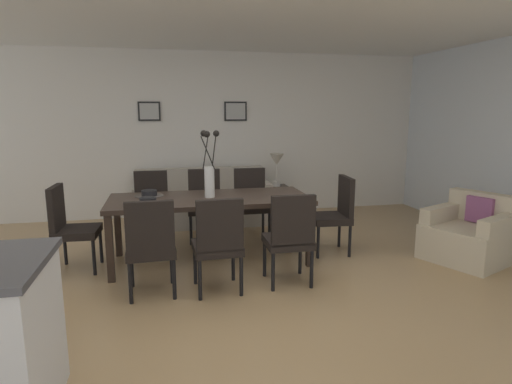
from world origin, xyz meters
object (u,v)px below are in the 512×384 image
(armchair, at_px, (470,235))
(dining_table, at_px, (210,203))
(bowl_near_left, at_px, (148,200))
(dining_chair_mid_right, at_px, (251,200))
(dining_chair_head_west, at_px, (69,224))
(dining_chair_near_left, at_px, (151,243))
(sofa, at_px, (203,204))
(bowl_near_right, at_px, (149,193))
(side_table, at_px, (276,202))
(dining_chair_far_left, at_px, (218,241))
(dining_chair_near_right, at_px, (151,204))
(dining_chair_mid_left, at_px, (290,235))
(framed_picture_left, at_px, (149,111))
(table_lamp, at_px, (277,163))
(dining_chair_head_east, at_px, (336,211))
(dining_chair_far_right, at_px, (205,201))
(framed_picture_center, at_px, (236,111))
(centerpiece_vase, at_px, (209,172))

(armchair, bearing_deg, dining_table, 168.73)
(bowl_near_left, xyz_separation_m, armchair, (3.56, -0.37, -0.49))
(dining_chair_mid_right, xyz_separation_m, dining_chair_head_west, (-2.13, -0.83, 0.00))
(dining_chair_mid_right, height_order, dining_chair_head_west, same)
(dining_chair_near_left, xyz_separation_m, sofa, (0.70, 2.61, -0.23))
(dining_chair_near_left, relative_size, bowl_near_right, 5.41)
(bowl_near_right, relative_size, side_table, 0.33)
(dining_chair_mid_right, xyz_separation_m, sofa, (-0.57, 0.91, -0.23))
(dining_chair_far_left, xyz_separation_m, sofa, (0.09, 2.66, -0.23))
(dining_chair_near_right, distance_m, dining_chair_mid_left, 2.18)
(framed_picture_left, bearing_deg, table_lamp, -15.21)
(sofa, distance_m, side_table, 1.16)
(side_table, bearing_deg, armchair, -54.07)
(dining_chair_far_left, xyz_separation_m, bowl_near_left, (-0.64, 0.69, 0.27))
(bowl_near_right, height_order, sofa, bowl_near_right)
(dining_chair_head_east, bearing_deg, dining_chair_far_right, 148.70)
(dining_chair_mid_right, xyz_separation_m, framed_picture_center, (0.03, 1.40, 1.16))
(dining_chair_near_right, distance_m, bowl_near_right, 0.71)
(dining_chair_mid_left, bearing_deg, dining_chair_near_right, 127.83)
(framed_picture_left, bearing_deg, framed_picture_center, -0.00)
(dining_chair_far_right, distance_m, side_table, 1.49)
(centerpiece_vase, height_order, bowl_near_left, centerpiece_vase)
(dining_chair_near_right, relative_size, side_table, 1.77)
(dining_chair_head_west, xyz_separation_m, centerpiece_vase, (1.49, -0.02, 0.51))
(dining_chair_far_right, relative_size, side_table, 1.77)
(side_table, height_order, framed_picture_center, framed_picture_center)
(bowl_near_left, bearing_deg, dining_chair_head_east, 5.19)
(centerpiece_vase, bearing_deg, table_lamp, 54.65)
(bowl_near_right, relative_size, table_lamp, 0.33)
(dining_table, xyz_separation_m, dining_chair_head_west, (-1.49, 0.02, -0.16))
(dining_chair_far_left, bearing_deg, framed_picture_left, 101.71)
(dining_chair_far_right, bearing_deg, dining_chair_far_left, -91.49)
(armchair, bearing_deg, dining_chair_near_left, -175.74)
(dining_chair_far_right, height_order, dining_chair_head_east, same)
(dining_chair_mid_right, bearing_deg, dining_chair_head_west, -158.78)
(dining_chair_head_west, relative_size, framed_picture_left, 2.74)
(bowl_near_right, bearing_deg, dining_chair_far_left, -60.00)
(dining_chair_far_right, distance_m, bowl_near_left, 1.32)
(framed_picture_left, xyz_separation_m, framed_picture_center, (1.35, -0.00, 0.00))
(bowl_near_right, bearing_deg, armchair, -12.45)
(dining_chair_far_left, distance_m, dining_chair_far_right, 1.78)
(dining_chair_head_west, bearing_deg, framed_picture_left, 69.90)
(dining_chair_far_right, distance_m, table_lamp, 1.52)
(dining_chair_near_left, distance_m, framed_picture_center, 3.55)
(sofa, xyz_separation_m, framed_picture_left, (-0.74, 0.48, 1.40))
(bowl_near_left, bearing_deg, dining_chair_mid_right, 39.11)
(dining_chair_near_left, height_order, table_lamp, table_lamp)
(dining_chair_far_left, distance_m, dining_chair_head_west, 1.73)
(framed_picture_center, bearing_deg, dining_chair_mid_right, -91.36)
(centerpiece_vase, bearing_deg, dining_chair_far_right, 88.55)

